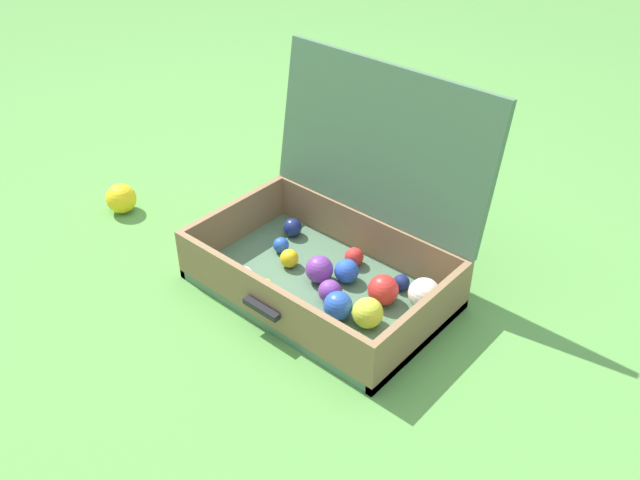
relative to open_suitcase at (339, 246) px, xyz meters
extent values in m
plane|color=#569342|center=(-0.08, -0.05, -0.12)|extent=(16.00, 16.00, 0.00)
cube|color=#4C7051|center=(-0.01, -0.06, -0.11)|extent=(0.66, 0.41, 0.03)
cube|color=olive|center=(-0.34, -0.06, -0.05)|extent=(0.02, 0.41, 0.15)
cube|color=olive|center=(0.31, -0.06, -0.05)|extent=(0.02, 0.41, 0.15)
cube|color=olive|center=(-0.01, -0.26, -0.05)|extent=(0.63, 0.02, 0.15)
cube|color=olive|center=(-0.01, 0.13, -0.05)|extent=(0.63, 0.02, 0.15)
cube|color=#4C7051|center=(-0.01, 0.18, 0.23)|extent=(0.66, 0.09, 0.41)
cube|color=black|center=(-0.01, -0.28, -0.04)|extent=(0.11, 0.02, 0.02)
sphere|color=red|center=(0.16, -0.01, -0.06)|extent=(0.08, 0.08, 0.08)
sphere|color=blue|center=(0.11, -0.13, -0.06)|extent=(0.07, 0.07, 0.07)
sphere|color=white|center=(-0.16, -0.21, -0.07)|extent=(0.06, 0.06, 0.06)
sphere|color=red|center=(0.00, 0.07, -0.07)|extent=(0.05, 0.05, 0.05)
sphere|color=navy|center=(0.16, 0.06, -0.08)|extent=(0.04, 0.04, 0.04)
sphere|color=#CCDB38|center=(0.18, -0.11, -0.06)|extent=(0.08, 0.08, 0.08)
sphere|color=navy|center=(-0.23, 0.06, -0.07)|extent=(0.05, 0.05, 0.05)
sphere|color=purple|center=(-0.03, -0.05, -0.06)|extent=(0.08, 0.08, 0.08)
sphere|color=purple|center=(0.05, -0.10, -0.07)|extent=(0.06, 0.06, 0.06)
sphere|color=blue|center=(0.03, 0.00, -0.06)|extent=(0.07, 0.07, 0.07)
sphere|color=blue|center=(-0.19, -0.02, -0.07)|extent=(0.05, 0.05, 0.05)
sphere|color=yellow|center=(-0.09, -0.19, -0.07)|extent=(0.05, 0.05, 0.05)
sphere|color=yellow|center=(-0.13, -0.06, -0.07)|extent=(0.05, 0.05, 0.05)
sphere|color=white|center=(0.24, 0.04, -0.06)|extent=(0.08, 0.08, 0.08)
sphere|color=yellow|center=(-0.75, -0.17, -0.08)|extent=(0.09, 0.09, 0.09)
camera|label=1|loc=(0.92, -1.13, 1.04)|focal=38.18mm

